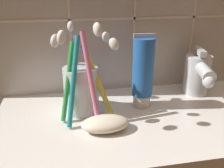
# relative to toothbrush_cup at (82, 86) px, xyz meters

# --- Properties ---
(sink_counter) EXTENTS (0.57, 0.29, 0.02)m
(sink_counter) POSITION_rel_toothbrush_cup_xyz_m (0.11, -0.04, -0.07)
(sink_counter) COLOR silver
(sink_counter) RESTS_ON ground
(toothbrush_cup) EXTENTS (0.12, 0.15, 0.19)m
(toothbrush_cup) POSITION_rel_toothbrush_cup_xyz_m (0.00, 0.00, 0.00)
(toothbrush_cup) COLOR silver
(toothbrush_cup) RESTS_ON sink_counter
(toothpaste_tube) EXTENTS (0.04, 0.04, 0.15)m
(toothpaste_tube) POSITION_rel_toothbrush_cup_xyz_m (0.12, 0.00, 0.02)
(toothpaste_tube) COLOR white
(toothpaste_tube) RESTS_ON sink_counter
(sink_faucet) EXTENTS (0.06, 0.13, 0.11)m
(sink_faucet) POSITION_rel_toothbrush_cup_xyz_m (0.26, 0.04, -0.01)
(sink_faucet) COLOR silver
(sink_faucet) RESTS_ON sink_counter
(soap_bar) EXTENTS (0.08, 0.05, 0.03)m
(soap_bar) POSITION_rel_toothbrush_cup_xyz_m (0.03, -0.08, -0.04)
(soap_bar) COLOR silver
(soap_bar) RESTS_ON sink_counter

